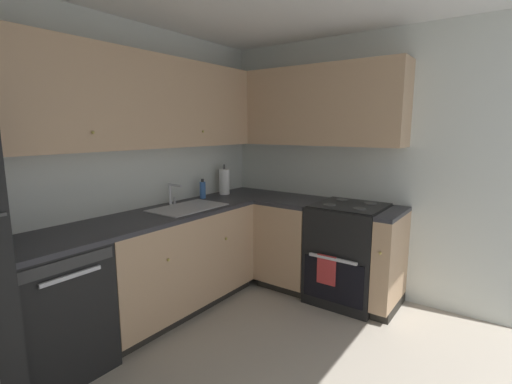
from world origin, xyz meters
name	(u,v)px	position (x,y,z in m)	size (l,w,h in m)	color
wall_back	(101,174)	(0.00, 1.44, 1.23)	(3.68, 0.05, 2.45)	silver
wall_right	(359,166)	(1.81, 0.00, 1.23)	(0.05, 2.92, 2.45)	silver
dishwasher	(50,310)	(-0.63, 1.11, 0.43)	(0.60, 0.63, 0.86)	black
lower_cabinets_back	(174,262)	(0.43, 1.11, 0.43)	(1.51, 0.62, 0.86)	tan
countertop_back	(173,213)	(0.43, 1.11, 0.88)	(2.71, 0.60, 0.04)	#2D2D33
lower_cabinets_right	(311,247)	(1.49, 0.33, 0.43)	(0.62, 1.32, 0.86)	tan
countertop_right	(312,203)	(1.49, 0.33, 0.88)	(0.60, 1.32, 0.03)	#2D2D33
oven_range	(348,252)	(1.51, -0.04, 0.46)	(0.68, 0.62, 1.05)	black
upper_cabinets_back	(141,102)	(0.27, 1.25, 1.80)	(2.39, 0.34, 0.74)	tan
upper_cabinets_right	(307,107)	(1.63, 0.48, 1.80)	(0.32, 1.87, 0.74)	tan
sink	(188,212)	(0.59, 1.08, 0.86)	(0.65, 0.40, 0.10)	#B7B7BC
faucet	(172,192)	(0.59, 1.29, 1.02)	(0.07, 0.16, 0.20)	silver
soap_bottle	(203,190)	(0.99, 1.29, 0.98)	(0.06, 0.06, 0.20)	#3F72BF
paper_towel_roll	(224,182)	(1.30, 1.27, 1.03)	(0.11, 0.11, 0.33)	white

